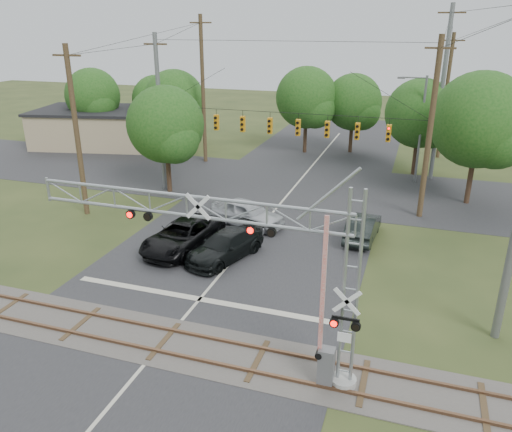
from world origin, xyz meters
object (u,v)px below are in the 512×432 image
(commercial_building, at_px, (116,127))
(car_dark, at_px, (225,246))
(streetlight, at_px, (419,124))
(crossing_gantry, at_px, (248,255))
(traffic_signal_span, at_px, (296,124))
(pickup_black, at_px, (183,235))
(sedan_silver, at_px, (247,213))

(commercial_building, bearing_deg, car_dark, -58.20)
(car_dark, xyz_separation_m, commercial_building, (-20.91, 21.79, 1.14))
(car_dark, distance_m, streetlight, 20.52)
(crossing_gantry, bearing_deg, traffic_signal_span, 99.04)
(crossing_gantry, relative_size, car_dark, 2.37)
(streetlight, bearing_deg, car_dark, -117.40)
(crossing_gantry, relative_size, pickup_black, 2.09)
(crossing_gantry, bearing_deg, streetlight, 79.17)
(commercial_building, height_order, streetlight, streetlight)
(crossing_gantry, xyz_separation_m, traffic_signal_span, (-2.92, 18.36, 1.04))
(pickup_black, relative_size, sedan_silver, 1.19)
(traffic_signal_span, distance_m, streetlight, 11.20)
(sedan_silver, height_order, streetlight, streetlight)
(sedan_silver, xyz_separation_m, streetlight, (9.70, 12.94, 3.87))
(traffic_signal_span, relative_size, sedan_silver, 3.95)
(car_dark, bearing_deg, commercial_building, 152.77)
(traffic_signal_span, bearing_deg, sedan_silver, -109.09)
(crossing_gantry, xyz_separation_m, sedan_silver, (-4.69, 13.25, -3.81))
(pickup_black, relative_size, car_dark, 1.13)
(crossing_gantry, height_order, streetlight, streetlight)
(crossing_gantry, relative_size, streetlight, 1.45)
(traffic_signal_span, bearing_deg, car_dark, -97.54)
(traffic_signal_span, height_order, streetlight, traffic_signal_span)
(pickup_black, bearing_deg, commercial_building, 138.24)
(traffic_signal_span, xyz_separation_m, sedan_silver, (-1.77, -5.11, -4.85))
(traffic_signal_span, distance_m, commercial_building, 25.44)
(crossing_gantry, bearing_deg, commercial_building, 129.88)
(pickup_black, height_order, streetlight, streetlight)
(pickup_black, height_order, car_dark, pickup_black)
(pickup_black, distance_m, car_dark, 2.79)
(streetlight, bearing_deg, sedan_silver, -126.86)
(pickup_black, distance_m, streetlight, 21.53)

